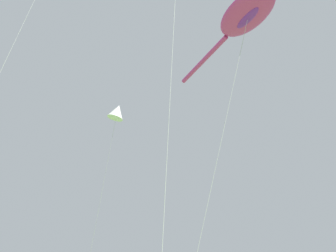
# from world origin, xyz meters

# --- Properties ---
(big_show_kite) EXTENTS (6.15, 9.86, 17.86)m
(big_show_kite) POSITION_xyz_m (4.25, 7.90, 17.37)
(big_show_kite) COLOR #CC3899
(big_show_kite) RESTS_ON ground
(small_kite_triangle_green) EXTENTS (2.28, 4.52, 14.08)m
(small_kite_triangle_green) POSITION_xyz_m (3.17, 17.99, 13.40)
(small_kite_triangle_green) COLOR white
(small_kite_triangle_green) RESTS_ON ground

